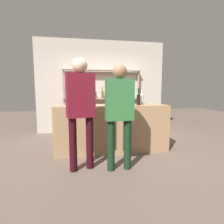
{
  "coord_description": "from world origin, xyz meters",
  "views": [
    {
      "loc": [
        -0.61,
        -3.59,
        1.28
      ],
      "look_at": [
        0.0,
        0.0,
        0.84
      ],
      "focal_mm": 28.0,
      "sensor_mm": 36.0,
      "label": 1
    }
  ],
  "objects_px": {
    "counter_bottle_0": "(77,99)",
    "customer_center": "(119,109)",
    "counter_bottle_4": "(132,99)",
    "counter_bottle_2": "(139,99)",
    "customer_left": "(81,105)",
    "counter_bottle_3": "(119,99)",
    "counter_bottle_1": "(142,98)",
    "cork_jar": "(111,101)",
    "wine_glass": "(90,100)"
  },
  "relations": [
    {
      "from": "counter_bottle_0",
      "to": "customer_left",
      "type": "height_order",
      "value": "customer_left"
    },
    {
      "from": "counter_bottle_4",
      "to": "cork_jar",
      "type": "xyz_separation_m",
      "value": [
        -0.46,
        -0.03,
        -0.05
      ]
    },
    {
      "from": "counter_bottle_0",
      "to": "counter_bottle_1",
      "type": "bearing_deg",
      "value": -1.71
    },
    {
      "from": "counter_bottle_3",
      "to": "customer_left",
      "type": "relative_size",
      "value": 0.2
    },
    {
      "from": "counter_bottle_3",
      "to": "counter_bottle_4",
      "type": "relative_size",
      "value": 1.03
    },
    {
      "from": "counter_bottle_0",
      "to": "counter_bottle_3",
      "type": "height_order",
      "value": "counter_bottle_3"
    },
    {
      "from": "counter_bottle_1",
      "to": "customer_center",
      "type": "height_order",
      "value": "customer_center"
    },
    {
      "from": "counter_bottle_1",
      "to": "wine_glass",
      "type": "bearing_deg",
      "value": 175.42
    },
    {
      "from": "cork_jar",
      "to": "customer_left",
      "type": "xyz_separation_m",
      "value": [
        -0.61,
        -0.82,
        -0.0
      ]
    },
    {
      "from": "counter_bottle_4",
      "to": "customer_left",
      "type": "xyz_separation_m",
      "value": [
        -1.07,
        -0.85,
        -0.05
      ]
    },
    {
      "from": "counter_bottle_4",
      "to": "customer_left",
      "type": "relative_size",
      "value": 0.19
    },
    {
      "from": "counter_bottle_0",
      "to": "counter_bottle_2",
      "type": "xyz_separation_m",
      "value": [
        1.25,
        -0.21,
        0.01
      ]
    },
    {
      "from": "counter_bottle_2",
      "to": "cork_jar",
      "type": "bearing_deg",
      "value": 166.87
    },
    {
      "from": "counter_bottle_2",
      "to": "wine_glass",
      "type": "bearing_deg",
      "value": 165.35
    },
    {
      "from": "counter_bottle_2",
      "to": "cork_jar",
      "type": "relative_size",
      "value": 2.21
    },
    {
      "from": "counter_bottle_2",
      "to": "customer_left",
      "type": "distance_m",
      "value": 1.36
    },
    {
      "from": "counter_bottle_4",
      "to": "customer_left",
      "type": "distance_m",
      "value": 1.37
    },
    {
      "from": "wine_glass",
      "to": "counter_bottle_4",
      "type": "bearing_deg",
      "value": -5.93
    },
    {
      "from": "counter_bottle_1",
      "to": "counter_bottle_4",
      "type": "bearing_deg",
      "value": -179.37
    },
    {
      "from": "customer_left",
      "to": "customer_center",
      "type": "height_order",
      "value": "customer_left"
    },
    {
      "from": "counter_bottle_3",
      "to": "customer_left",
      "type": "height_order",
      "value": "customer_left"
    },
    {
      "from": "counter_bottle_0",
      "to": "wine_glass",
      "type": "height_order",
      "value": "counter_bottle_0"
    },
    {
      "from": "counter_bottle_3",
      "to": "customer_left",
      "type": "distance_m",
      "value": 1.0
    },
    {
      "from": "customer_left",
      "to": "customer_center",
      "type": "relative_size",
      "value": 1.06
    },
    {
      "from": "counter_bottle_1",
      "to": "customer_left",
      "type": "relative_size",
      "value": 0.19
    },
    {
      "from": "counter_bottle_3",
      "to": "counter_bottle_1",
      "type": "bearing_deg",
      "value": 21.13
    },
    {
      "from": "counter_bottle_3",
      "to": "customer_center",
      "type": "distance_m",
      "value": 0.77
    },
    {
      "from": "counter_bottle_0",
      "to": "counter_bottle_3",
      "type": "bearing_deg",
      "value": -16.72
    },
    {
      "from": "counter_bottle_1",
      "to": "counter_bottle_3",
      "type": "distance_m",
      "value": 0.58
    },
    {
      "from": "counter_bottle_1",
      "to": "counter_bottle_4",
      "type": "height_order",
      "value": "same"
    },
    {
      "from": "counter_bottle_3",
      "to": "customer_left",
      "type": "xyz_separation_m",
      "value": [
        -0.76,
        -0.65,
        -0.06
      ]
    },
    {
      "from": "counter_bottle_4",
      "to": "wine_glass",
      "type": "bearing_deg",
      "value": 174.07
    },
    {
      "from": "cork_jar",
      "to": "counter_bottle_3",
      "type": "bearing_deg",
      "value": -50.23
    },
    {
      "from": "customer_left",
      "to": "customer_center",
      "type": "bearing_deg",
      "value": -114.37
    },
    {
      "from": "wine_glass",
      "to": "customer_center",
      "type": "xyz_separation_m",
      "value": [
        0.41,
        -1.05,
        -0.1
      ]
    },
    {
      "from": "cork_jar",
      "to": "customer_center",
      "type": "relative_size",
      "value": 0.09
    },
    {
      "from": "wine_glass",
      "to": "cork_jar",
      "type": "xyz_separation_m",
      "value": [
        0.42,
        -0.13,
        -0.03
      ]
    },
    {
      "from": "counter_bottle_3",
      "to": "wine_glass",
      "type": "distance_m",
      "value": 0.64
    },
    {
      "from": "counter_bottle_0",
      "to": "counter_bottle_2",
      "type": "height_order",
      "value": "counter_bottle_2"
    },
    {
      "from": "counter_bottle_4",
      "to": "wine_glass",
      "type": "height_order",
      "value": "counter_bottle_4"
    },
    {
      "from": "counter_bottle_0",
      "to": "customer_center",
      "type": "xyz_separation_m",
      "value": [
        0.68,
        -1.0,
        -0.11
      ]
    },
    {
      "from": "counter_bottle_1",
      "to": "cork_jar",
      "type": "xyz_separation_m",
      "value": [
        -0.69,
        -0.04,
        -0.06
      ]
    },
    {
      "from": "customer_center",
      "to": "customer_left",
      "type": "bearing_deg",
      "value": 78.36
    },
    {
      "from": "counter_bottle_2",
      "to": "counter_bottle_4",
      "type": "height_order",
      "value": "counter_bottle_2"
    },
    {
      "from": "counter_bottle_0",
      "to": "counter_bottle_1",
      "type": "relative_size",
      "value": 0.97
    },
    {
      "from": "counter_bottle_1",
      "to": "customer_left",
      "type": "bearing_deg",
      "value": -146.61
    },
    {
      "from": "customer_center",
      "to": "counter_bottle_1",
      "type": "bearing_deg",
      "value": -38.24
    },
    {
      "from": "counter_bottle_0",
      "to": "cork_jar",
      "type": "distance_m",
      "value": 0.7
    },
    {
      "from": "counter_bottle_1",
      "to": "counter_bottle_3",
      "type": "height_order",
      "value": "counter_bottle_3"
    },
    {
      "from": "counter_bottle_4",
      "to": "customer_center",
      "type": "distance_m",
      "value": 1.07
    }
  ]
}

